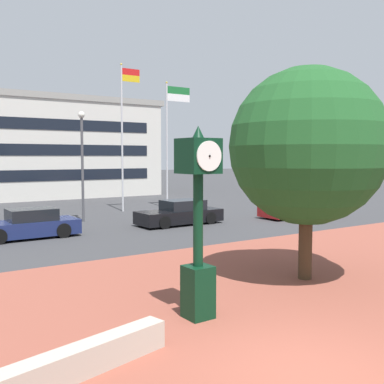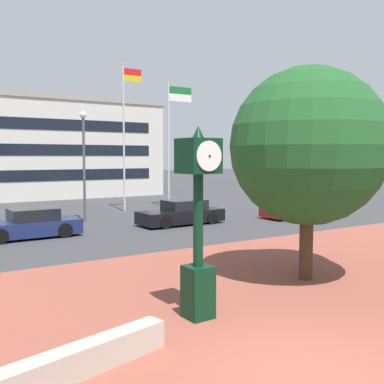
% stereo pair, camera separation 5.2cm
% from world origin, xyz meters
% --- Properties ---
extents(ground_plane, '(200.00, 200.00, 0.00)m').
position_xyz_m(ground_plane, '(0.00, 0.00, 0.00)').
color(ground_plane, '#38383A').
extents(plaza_brick_paving, '(44.00, 13.61, 0.01)m').
position_xyz_m(plaza_brick_paving, '(0.00, 2.80, 0.00)').
color(plaza_brick_paving, brown).
rests_on(plaza_brick_paving, ground).
extents(planter_wall, '(3.20, 1.18, 0.50)m').
position_xyz_m(planter_wall, '(-3.04, 2.00, 0.25)').
color(planter_wall, '#ADA393').
rests_on(planter_wall, ground).
extents(street_clock, '(0.78, 0.87, 4.19)m').
position_xyz_m(street_clock, '(-0.07, 3.13, 2.23)').
color(street_clock, black).
rests_on(street_clock, ground).
extents(plaza_tree, '(4.81, 4.48, 6.07)m').
position_xyz_m(plaza_tree, '(4.53, 4.21, 3.73)').
color(plaza_tree, '#42301E').
rests_on(plaza_tree, ground).
extents(car_street_mid, '(4.60, 1.93, 1.28)m').
position_xyz_m(car_street_mid, '(6.78, 14.98, 0.57)').
color(car_street_mid, black).
rests_on(car_street_mid, ground).
extents(car_street_far, '(4.34, 1.93, 1.28)m').
position_xyz_m(car_street_far, '(-0.83, 15.24, 0.57)').
color(car_street_far, navy).
rests_on(car_street_far, ground).
extents(car_street_distant, '(4.44, 1.85, 1.28)m').
position_xyz_m(car_street_distant, '(13.92, 13.64, 0.57)').
color(car_street_distant, maroon).
rests_on(car_street_distant, ground).
extents(flagpole_primary, '(1.35, 0.14, 9.43)m').
position_xyz_m(flagpole_primary, '(6.76, 21.88, 5.35)').
color(flagpole_primary, silver).
rests_on(flagpole_primary, ground).
extents(flagpole_secondary, '(1.90, 0.14, 8.58)m').
position_xyz_m(flagpole_secondary, '(10.21, 21.88, 5.20)').
color(flagpole_secondary, silver).
rests_on(flagpole_secondary, ground).
extents(street_lamp_post, '(0.36, 0.36, 5.95)m').
position_xyz_m(street_lamp_post, '(2.89, 18.74, 3.69)').
color(street_lamp_post, '#4C4C51').
rests_on(street_lamp_post, ground).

